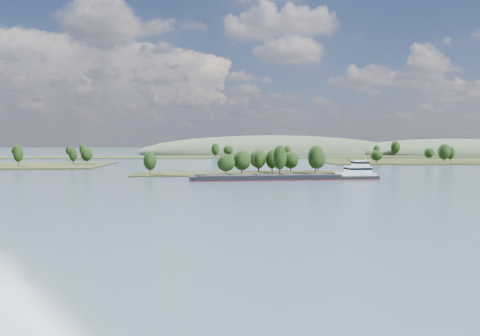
{
  "coord_description": "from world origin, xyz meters",
  "views": [
    {
      "loc": [
        -13.2,
        -46.4,
        16.7
      ],
      "look_at": [
        -1.92,
        130.0,
        6.0
      ],
      "focal_mm": 35.0,
      "sensor_mm": 36.0,
      "label": 1
    }
  ],
  "objects": [
    {
      "name": "tree_island",
      "position": [
        8.11,
        178.95,
        4.26
      ],
      "size": [
        100.0,
        30.62,
        14.87
      ],
      "color": "#252D14",
      "rests_on": "ground"
    },
    {
      "name": "hill_east",
      "position": [
        260.0,
        470.0,
        0.0
      ],
      "size": [
        260.0,
        140.0,
        36.0
      ],
      "primitive_type": "ellipsoid",
      "color": "#404F36",
      "rests_on": "ground"
    },
    {
      "name": "ground",
      "position": [
        0.0,
        120.0,
        0.0
      ],
      "size": [
        1800.0,
        1800.0,
        0.0
      ],
      "primitive_type": "plane",
      "color": "#3D596A",
      "rests_on": "ground"
    },
    {
      "name": "hill_west",
      "position": [
        60.0,
        500.0,
        0.0
      ],
      "size": [
        320.0,
        160.0,
        44.0
      ],
      "primitive_type": "ellipsoid",
      "color": "#404F36",
      "rests_on": "ground"
    },
    {
      "name": "back_shoreline",
      "position": [
        8.07,
        399.89,
        0.66
      ],
      "size": [
        900.0,
        60.0,
        16.07
      ],
      "color": "#252D14",
      "rests_on": "ground"
    },
    {
      "name": "cargo_barge",
      "position": [
        23.63,
        147.16,
        1.35
      ],
      "size": [
        79.95,
        15.22,
        10.75
      ],
      "color": "black",
      "rests_on": "ground"
    }
  ]
}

